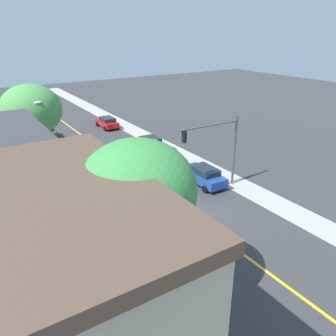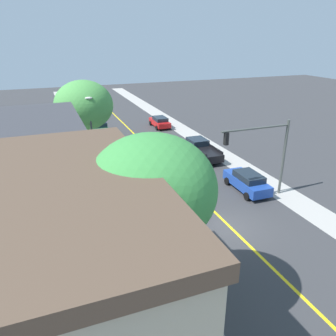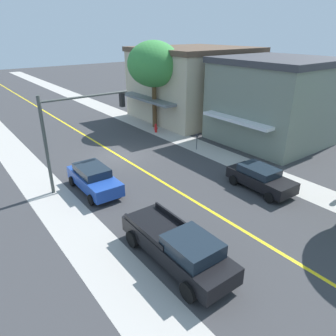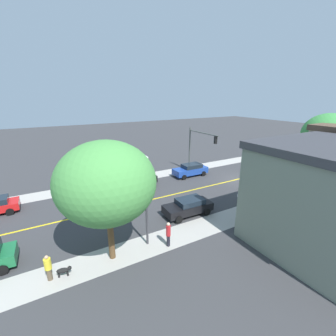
# 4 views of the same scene
# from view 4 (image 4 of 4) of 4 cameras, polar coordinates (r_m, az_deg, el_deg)

# --- Properties ---
(ground_plane) EXTENTS (140.00, 140.00, 0.00)m
(ground_plane) POSITION_cam_4_polar(r_m,az_deg,el_deg) (30.34, 16.71, -2.73)
(ground_plane) COLOR #38383A
(sidewalk_left) EXTENTS (2.51, 126.00, 0.01)m
(sidewalk_left) POSITION_cam_4_polar(r_m,az_deg,el_deg) (26.59, 27.05, -6.86)
(sidewalk_left) COLOR #ADA8A0
(sidewalk_left) RESTS_ON ground
(sidewalk_right) EXTENTS (2.51, 126.00, 0.01)m
(sidewalk_right) POSITION_cam_4_polar(r_m,az_deg,el_deg) (34.96, 8.92, 0.48)
(sidewalk_right) COLOR #ADA8A0
(sidewalk_right) RESTS_ON ground
(road_centerline_stripe) EXTENTS (0.20, 126.00, 0.00)m
(road_centerline_stripe) POSITION_cam_4_polar(r_m,az_deg,el_deg) (30.34, 16.71, -2.73)
(road_centerline_stripe) COLOR yellow
(road_centerline_stripe) RESTS_ON ground
(street_tree_left_near) EXTENTS (5.90, 5.90, 7.73)m
(street_tree_left_near) POSITION_cam_4_polar(r_m,az_deg,el_deg) (13.98, -15.05, -3.56)
(street_tree_left_near) COLOR brown
(street_tree_left_near) RESTS_ON ground
(street_tree_right_corner) EXTENTS (5.11, 5.11, 8.45)m
(street_tree_right_corner) POSITION_cam_4_polar(r_m,az_deg,el_deg) (29.11, 34.92, 6.75)
(street_tree_right_corner) COLOR brown
(street_tree_right_corner) RESTS_ON ground
(fire_hydrant) EXTENTS (0.44, 0.24, 0.87)m
(fire_hydrant) POSITION_cam_4_polar(r_m,az_deg,el_deg) (29.50, 29.88, -4.08)
(fire_hydrant) COLOR red
(fire_hydrant) RESTS_ON ground
(parking_meter) EXTENTS (0.12, 0.18, 1.33)m
(parking_meter) POSITION_cam_4_polar(r_m,az_deg,el_deg) (24.56, 22.59, -5.98)
(parking_meter) COLOR #4C4C51
(parking_meter) RESTS_ON ground
(traffic_light_mast) EXTENTS (5.73, 0.32, 6.02)m
(traffic_light_mast) POSITION_cam_4_polar(r_m,az_deg,el_deg) (30.50, 7.42, 6.03)
(traffic_light_mast) COLOR #474C47
(traffic_light_mast) RESTS_ON ground
(street_lamp) EXTENTS (0.70, 0.36, 6.49)m
(street_lamp) POSITION_cam_4_polar(r_m,az_deg,el_deg) (15.38, -5.47, -5.91)
(street_lamp) COLOR #38383D
(street_lamp) RESTS_ON ground
(black_sedan_left_curb) EXTENTS (2.16, 4.39, 1.47)m
(black_sedan_left_curb) POSITION_cam_4_polar(r_m,az_deg,el_deg) (20.61, 5.04, -9.44)
(black_sedan_left_curb) COLOR black
(black_sedan_left_curb) RESTS_ON ground
(blue_sedan_right_curb) EXTENTS (2.08, 4.61, 1.58)m
(blue_sedan_right_curb) POSITION_cam_4_polar(r_m,az_deg,el_deg) (30.30, 5.61, -0.42)
(blue_sedan_right_curb) COLOR #1E429E
(blue_sedan_right_curb) RESTS_ON ground
(black_pickup_truck) EXTENTS (2.22, 5.94, 1.74)m
(black_pickup_truck) POSITION_cam_4_polar(r_m,az_deg,el_deg) (26.59, -9.61, -3.04)
(black_pickup_truck) COLOR black
(black_pickup_truck) RESTS_ON ground
(pedestrian_red_shirt) EXTENTS (0.32, 0.32, 1.85)m
(pedestrian_red_shirt) POSITION_cam_4_polar(r_m,az_deg,el_deg) (16.52, 0.08, -15.93)
(pedestrian_red_shirt) COLOR black
(pedestrian_red_shirt) RESTS_ON ground
(pedestrian_yellow_shirt) EXTENTS (0.39, 0.39, 1.62)m
(pedestrian_yellow_shirt) POSITION_cam_4_polar(r_m,az_deg,el_deg) (15.66, -27.57, -20.98)
(pedestrian_yellow_shirt) COLOR brown
(pedestrian_yellow_shirt) RESTS_ON ground
(small_dog) EXTENTS (0.45, 0.85, 0.63)m
(small_dog) POSITION_cam_4_polar(r_m,az_deg,el_deg) (15.79, -24.40, -22.12)
(small_dog) COLOR black
(small_dog) RESTS_ON ground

